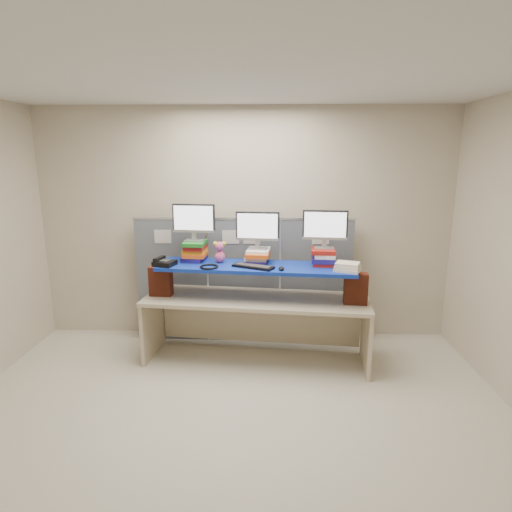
{
  "coord_description": "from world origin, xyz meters",
  "views": [
    {
      "loc": [
        0.3,
        -3.15,
        2.23
      ],
      "look_at": [
        0.16,
        1.23,
        1.2
      ],
      "focal_mm": 30.0,
      "sensor_mm": 36.0,
      "label": 1
    }
  ],
  "objects_px": {
    "blue_board": "(256,267)",
    "keyboard": "(253,266)",
    "desk": "(256,311)",
    "desk_phone": "(164,263)",
    "monitor_right": "(325,227)",
    "monitor_center": "(258,228)",
    "monitor_left": "(194,220)"
  },
  "relations": [
    {
      "from": "monitor_right",
      "to": "keyboard",
      "type": "bearing_deg",
      "value": -163.01
    },
    {
      "from": "blue_board",
      "to": "keyboard",
      "type": "xyz_separation_m",
      "value": [
        -0.03,
        -0.1,
        0.03
      ]
    },
    {
      "from": "blue_board",
      "to": "monitor_center",
      "type": "relative_size",
      "value": 4.45
    },
    {
      "from": "monitor_left",
      "to": "keyboard",
      "type": "xyz_separation_m",
      "value": [
        0.66,
        -0.29,
        -0.44
      ]
    },
    {
      "from": "blue_board",
      "to": "monitor_left",
      "type": "height_order",
      "value": "monitor_left"
    },
    {
      "from": "monitor_left",
      "to": "monitor_right",
      "type": "distance_m",
      "value": 1.41
    },
    {
      "from": "monitor_left",
      "to": "monitor_center",
      "type": "distance_m",
      "value": 0.7
    },
    {
      "from": "desk",
      "to": "monitor_right",
      "type": "distance_m",
      "value": 1.17
    },
    {
      "from": "monitor_left",
      "to": "monitor_center",
      "type": "bearing_deg",
      "value": -0.0
    },
    {
      "from": "keyboard",
      "to": "blue_board",
      "type": "bearing_deg",
      "value": 101.27
    },
    {
      "from": "blue_board",
      "to": "monitor_left",
      "type": "relative_size",
      "value": 4.45
    },
    {
      "from": "desk",
      "to": "keyboard",
      "type": "relative_size",
      "value": 5.44
    },
    {
      "from": "blue_board",
      "to": "monitor_left",
      "type": "distance_m",
      "value": 0.85
    },
    {
      "from": "desk",
      "to": "keyboard",
      "type": "xyz_separation_m",
      "value": [
        -0.03,
        -0.1,
        0.52
      ]
    },
    {
      "from": "desk",
      "to": "blue_board",
      "type": "relative_size",
      "value": 1.19
    },
    {
      "from": "monitor_left",
      "to": "desk_phone",
      "type": "height_order",
      "value": "monitor_left"
    },
    {
      "from": "blue_board",
      "to": "monitor_center",
      "type": "distance_m",
      "value": 0.41
    },
    {
      "from": "desk_phone",
      "to": "keyboard",
      "type": "bearing_deg",
      "value": 12.91
    },
    {
      "from": "blue_board",
      "to": "desk_phone",
      "type": "bearing_deg",
      "value": -171.56
    },
    {
      "from": "desk",
      "to": "desk_phone",
      "type": "height_order",
      "value": "desk_phone"
    },
    {
      "from": "blue_board",
      "to": "monitor_right",
      "type": "distance_m",
      "value": 0.84
    },
    {
      "from": "monitor_center",
      "to": "desk_phone",
      "type": "height_order",
      "value": "monitor_center"
    },
    {
      "from": "monitor_center",
      "to": "monitor_right",
      "type": "bearing_deg",
      "value": 0.0
    },
    {
      "from": "desk_phone",
      "to": "blue_board",
      "type": "bearing_deg",
      "value": 18.99
    },
    {
      "from": "keyboard",
      "to": "desk_phone",
      "type": "bearing_deg",
      "value": -158.13
    },
    {
      "from": "desk",
      "to": "desk_phone",
      "type": "relative_size",
      "value": 9.87
    },
    {
      "from": "monitor_right",
      "to": "desk_phone",
      "type": "distance_m",
      "value": 1.73
    },
    {
      "from": "monitor_right",
      "to": "monitor_center",
      "type": "bearing_deg",
      "value": -180.0
    },
    {
      "from": "blue_board",
      "to": "desk_phone",
      "type": "distance_m",
      "value": 0.97
    },
    {
      "from": "monitor_right",
      "to": "keyboard",
      "type": "xyz_separation_m",
      "value": [
        -0.75,
        -0.15,
        -0.39
      ]
    },
    {
      "from": "blue_board",
      "to": "monitor_center",
      "type": "height_order",
      "value": "monitor_center"
    },
    {
      "from": "desk",
      "to": "monitor_left",
      "type": "bearing_deg",
      "value": 170.36
    }
  ]
}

